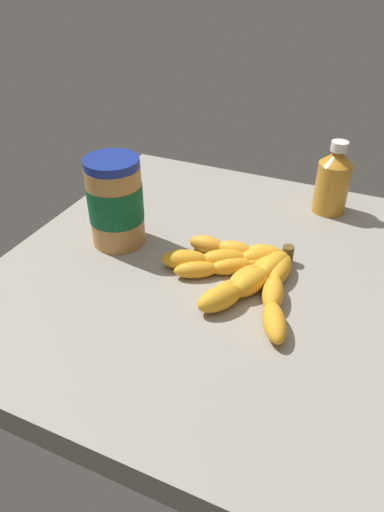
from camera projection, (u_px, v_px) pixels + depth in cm
name	position (u px, v px, depth cm)	size (l,w,h in cm)	color
ground_plane	(211.00, 275.00, 82.18)	(76.78, 70.80, 4.86)	gray
banana_bunch	(244.00, 272.00, 76.27)	(23.35, 25.92, 3.79)	gold
peanut_butter_jar	(115.00, 203.00, 82.10)	(9.98, 9.98, 16.48)	#BF8442
honey_bottle	(333.00, 180.00, 92.76)	(6.77, 6.77, 14.97)	orange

